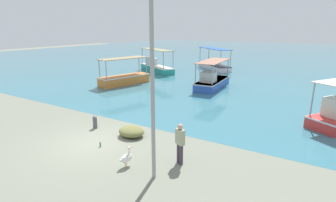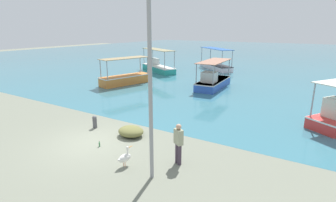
{
  "view_description": "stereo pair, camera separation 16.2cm",
  "coord_description": "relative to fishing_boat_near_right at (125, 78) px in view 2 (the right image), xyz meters",
  "views": [
    {
      "loc": [
        8.99,
        -7.95,
        5.28
      ],
      "look_at": [
        0.96,
        5.36,
        0.91
      ],
      "focal_mm": 28.0,
      "sensor_mm": 36.0,
      "label": 1
    },
    {
      "loc": [
        9.13,
        -7.87,
        5.28
      ],
      "look_at": [
        0.96,
        5.36,
        0.91
      ],
      "focal_mm": 28.0,
      "sensor_mm": 36.0,
      "label": 2
    }
  ],
  "objects": [
    {
      "name": "fishing_boat_near_right",
      "position": [
        0.0,
        0.0,
        0.0
      ],
      "size": [
        2.83,
        5.25,
        2.52
      ],
      "color": "orange",
      "rests_on": "harbor_water"
    },
    {
      "name": "fisherman_standing",
      "position": [
        11.91,
        -10.69,
        0.33
      ],
      "size": [
        0.46,
        0.39,
        1.69
      ],
      "color": "#403341",
      "rests_on": "ground"
    },
    {
      "name": "mooring_bollard",
      "position": [
        6.12,
        -9.68,
        -0.2
      ],
      "size": [
        0.24,
        0.24,
        0.69
      ],
      "color": "#47474C",
      "rests_on": "ground"
    },
    {
      "name": "pelican",
      "position": [
        10.23,
        -11.98,
        -0.2
      ],
      "size": [
        0.38,
        0.8,
        0.8
      ],
      "color": "#E0997A",
      "rests_on": "ground"
    },
    {
      "name": "glass_bottle",
      "position": [
        8.05,
        -11.24,
        -0.47
      ],
      "size": [
        0.07,
        0.07,
        0.27
      ],
      "color": "#3F7F4C",
      "rests_on": "ground"
    },
    {
      "name": "fishing_boat_far_left",
      "position": [
        7.78,
        2.9,
        0.03
      ],
      "size": [
        2.14,
        5.35,
        2.42
      ],
      "color": "blue",
      "rests_on": "harbor_water"
    },
    {
      "name": "fishing_boat_center",
      "position": [
        3.77,
        13.58,
        -0.06
      ],
      "size": [
        5.94,
        5.5,
        2.68
      ],
      "color": "white",
      "rests_on": "harbor_water"
    },
    {
      "name": "net_pile",
      "position": [
        8.51,
        -9.53,
        -0.32
      ],
      "size": [
        1.34,
        1.14,
        0.5
      ],
      "primitive_type": "ellipsoid",
      "color": "olive",
      "rests_on": "ground"
    },
    {
      "name": "harbor_water",
      "position": [
        7.41,
        36.9,
        -0.57
      ],
      "size": [
        110.0,
        90.0,
        0.0
      ],
      "primitive_type": "cube",
      "color": "teal",
      "rests_on": "ground"
    },
    {
      "name": "lamp_post",
      "position": [
        11.58,
        -12.06,
        3.05
      ],
      "size": [
        0.28,
        0.28,
        6.51
      ],
      "color": "gray",
      "rests_on": "ground"
    },
    {
      "name": "ground",
      "position": [
        7.41,
        -11.1,
        -0.57
      ],
      "size": [
        120.0,
        120.0,
        0.0
      ],
      "primitive_type": "plane",
      "color": "slate"
    },
    {
      "name": "fishing_boat_far_right",
      "position": [
        -1.64,
        7.98,
        0.04
      ],
      "size": [
        6.24,
        4.45,
        2.72
      ],
      "color": "teal",
      "rests_on": "harbor_water"
    }
  ]
}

